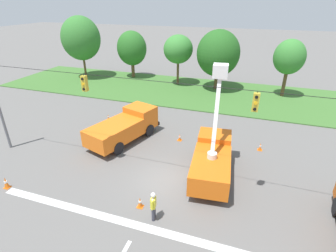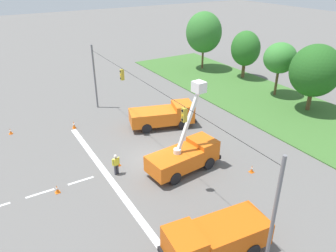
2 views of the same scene
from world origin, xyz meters
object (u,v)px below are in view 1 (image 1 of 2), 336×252
(traffic_cone_lane_edge_a, at_px, (140,202))
(traffic_cone_lane_edge_b, at_px, (260,147))
(tree_west, at_px, (132,48))
(tree_far_east, at_px, (289,57))
(utility_truck_bucket_lift, at_px, (212,157))
(tree_far_west, at_px, (81,38))
(traffic_cone_mid_right, at_px, (108,117))
(tree_centre, at_px, (178,49))
(traffic_cone_foreground_right, at_px, (6,183))
(utility_truck_support_near, at_px, (125,126))
(traffic_cone_near_bucket, at_px, (180,137))
(tree_east, at_px, (218,53))
(road_worker, at_px, (153,205))

(traffic_cone_lane_edge_a, distance_m, traffic_cone_lane_edge_b, 10.76)
(traffic_cone_lane_edge_a, bearing_deg, tree_west, 116.26)
(tree_far_east, distance_m, utility_truck_bucket_lift, 19.29)
(tree_far_west, height_order, traffic_cone_mid_right, tree_far_west)
(tree_centre, distance_m, traffic_cone_foreground_right, 25.05)
(tree_far_east, bearing_deg, traffic_cone_lane_edge_b, -99.14)
(utility_truck_bucket_lift, relative_size, traffic_cone_mid_right, 12.17)
(utility_truck_support_near, distance_m, traffic_cone_near_bucket, 4.63)
(tree_far_east, bearing_deg, traffic_cone_mid_right, -142.13)
(tree_east, relative_size, traffic_cone_lane_edge_a, 11.15)
(tree_far_west, bearing_deg, traffic_cone_foreground_right, -66.45)
(tree_west, height_order, utility_truck_support_near, tree_west)
(tree_west, xyz_separation_m, tree_east, (12.62, -1.82, 0.37))
(tree_far_west, bearing_deg, utility_truck_support_near, -46.89)
(utility_truck_bucket_lift, distance_m, traffic_cone_foreground_right, 13.11)
(traffic_cone_foreground_right, xyz_separation_m, traffic_cone_lane_edge_b, (14.93, 9.83, -0.08))
(traffic_cone_mid_right, xyz_separation_m, traffic_cone_near_bucket, (7.74, -1.69, 0.01))
(tree_far_east, height_order, road_worker, tree_far_east)
(utility_truck_support_near, bearing_deg, road_worker, -53.74)
(tree_west, relative_size, traffic_cone_lane_edge_b, 10.81)
(utility_truck_support_near, relative_size, traffic_cone_foreground_right, 9.06)
(tree_centre, relative_size, tree_east, 0.89)
(utility_truck_support_near, height_order, traffic_cone_near_bucket, utility_truck_support_near)
(traffic_cone_mid_right, bearing_deg, traffic_cone_foreground_right, -94.17)
(tree_east, distance_m, traffic_cone_lane_edge_a, 23.20)
(tree_far_west, height_order, utility_truck_support_near, tree_far_west)
(traffic_cone_mid_right, distance_m, traffic_cone_near_bucket, 7.92)
(road_worker, distance_m, traffic_cone_near_bucket, 8.88)
(road_worker, bearing_deg, tree_centre, 103.80)
(tree_east, height_order, tree_far_east, tree_east)
(tree_far_west, relative_size, traffic_cone_near_bucket, 14.41)
(traffic_cone_foreground_right, bearing_deg, traffic_cone_near_bucket, 47.47)
(utility_truck_support_near, distance_m, traffic_cone_foreground_right, 9.08)
(traffic_cone_mid_right, height_order, traffic_cone_lane_edge_b, traffic_cone_lane_edge_b)
(tree_far_east, relative_size, traffic_cone_lane_edge_a, 10.04)
(tree_east, distance_m, traffic_cone_near_bucket, 15.25)
(tree_centre, xyz_separation_m, traffic_cone_near_bucket, (4.72, -15.06, -4.45))
(road_worker, bearing_deg, tree_west, 117.65)
(utility_truck_bucket_lift, bearing_deg, traffic_cone_near_bucket, 131.00)
(utility_truck_bucket_lift, bearing_deg, traffic_cone_lane_edge_b, 54.78)
(tree_far_west, height_order, tree_far_east, tree_far_west)
(tree_centre, xyz_separation_m, utility_truck_bucket_lift, (8.05, -18.89, -3.36))
(traffic_cone_foreground_right, xyz_separation_m, traffic_cone_mid_right, (0.80, 11.00, -0.10))
(tree_east, relative_size, traffic_cone_near_bucket, 12.38)
(traffic_cone_foreground_right, relative_size, traffic_cone_mid_right, 1.30)
(traffic_cone_lane_edge_b, bearing_deg, traffic_cone_foreground_right, -146.66)
(utility_truck_support_near, bearing_deg, traffic_cone_foreground_right, -117.62)
(utility_truck_bucket_lift, distance_m, road_worker, 5.43)
(tree_far_west, distance_m, traffic_cone_mid_right, 17.38)
(traffic_cone_mid_right, relative_size, traffic_cone_lane_edge_b, 0.95)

